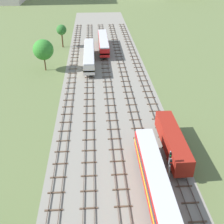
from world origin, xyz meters
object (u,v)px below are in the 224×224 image
object	(u,v)px
passenger_coach_centre_nearest	(157,186)
freight_boxcar_centre_right_near	(172,141)
passenger_coach_left_mid	(89,55)
signal_post_mid	(170,169)
diesel_railcar_centre_left_midfar	(103,42)
signal_post_nearest	(169,163)

from	to	relation	value
passenger_coach_centre_nearest	freight_boxcar_centre_right_near	size ratio (longest dim) A/B	1.57
passenger_coach_left_mid	signal_post_mid	world-z (taller)	signal_post_mid
passenger_coach_centre_nearest	freight_boxcar_centre_right_near	xyz separation A→B (m)	(4.52, 9.77, -0.16)
passenger_coach_centre_nearest	diesel_railcar_centre_left_midfar	world-z (taller)	same
passenger_coach_centre_nearest	freight_boxcar_centre_right_near	world-z (taller)	passenger_coach_centre_nearest
passenger_coach_left_mid	signal_post_nearest	world-z (taller)	signal_post_nearest
diesel_railcar_centre_left_midfar	signal_post_nearest	distance (m)	59.68
passenger_coach_centre_nearest	passenger_coach_left_mid	size ratio (longest dim) A/B	1.00
freight_boxcar_centre_right_near	signal_post_mid	bearing A→B (deg)	-107.51
signal_post_mid	passenger_coach_centre_nearest	bearing A→B (deg)	-130.85
passenger_coach_centre_nearest	signal_post_mid	distance (m)	3.48
passenger_coach_centre_nearest	freight_boxcar_centre_right_near	bearing A→B (deg)	65.20
passenger_coach_centre_nearest	signal_post_mid	size ratio (longest dim) A/B	4.54
freight_boxcar_centre_right_near	diesel_railcar_centre_left_midfar	bearing A→B (deg)	99.72
passenger_coach_left_mid	signal_post_mid	size ratio (longest dim) A/B	4.54
passenger_coach_left_mid	signal_post_mid	bearing A→B (deg)	-76.87
freight_boxcar_centre_right_near	passenger_coach_centre_nearest	bearing A→B (deg)	-114.80
passenger_coach_centre_nearest	signal_post_mid	world-z (taller)	signal_post_mid
freight_boxcar_centre_right_near	signal_post_mid	distance (m)	7.54
passenger_coach_centre_nearest	signal_post_mid	xyz separation A→B (m)	(2.25, 2.61, 0.49)
freight_boxcar_centre_right_near	diesel_railcar_centre_left_midfar	xyz separation A→B (m)	(-9.02, 52.71, 0.15)
freight_boxcar_centre_right_near	signal_post_mid	world-z (taller)	signal_post_mid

